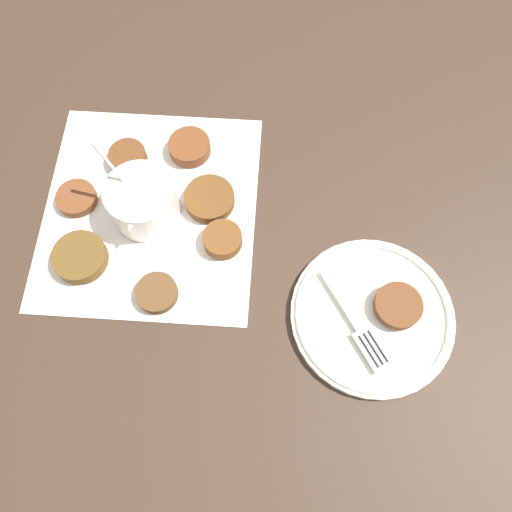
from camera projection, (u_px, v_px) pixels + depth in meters
name	position (u px, v px, depth m)	size (l,w,h in m)	color
ground_plane	(138.00, 201.00, 0.75)	(4.00, 4.00, 0.00)	#38281E
napkin	(150.00, 209.00, 0.74)	(0.37, 0.34, 0.00)	white
sauce_bowl	(143.00, 203.00, 0.71)	(0.11, 0.11, 0.13)	white
fritter_0	(157.00, 293.00, 0.68)	(0.06, 0.06, 0.01)	brown
fritter_1	(210.00, 199.00, 0.74)	(0.07, 0.07, 0.02)	brown
fritter_2	(128.00, 157.00, 0.76)	(0.06, 0.06, 0.02)	brown
fritter_3	(77.00, 198.00, 0.74)	(0.06, 0.06, 0.01)	brown
fritter_4	(80.00, 257.00, 0.70)	(0.08, 0.08, 0.02)	brown
fritter_5	(223.00, 239.00, 0.71)	(0.06, 0.06, 0.02)	brown
fritter_6	(190.00, 147.00, 0.77)	(0.06, 0.06, 0.02)	brown
serving_plate	(372.00, 315.00, 0.67)	(0.22, 0.22, 0.02)	white
fritter_on_plate	(398.00, 306.00, 0.66)	(0.06, 0.06, 0.01)	brown
fork	(360.00, 329.00, 0.66)	(0.13, 0.11, 0.00)	silver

